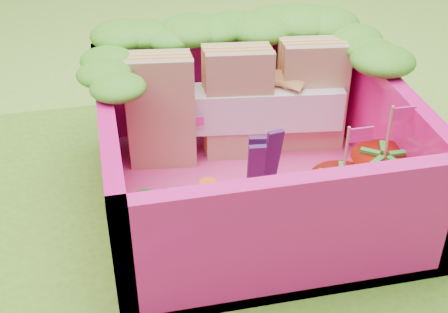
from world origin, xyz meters
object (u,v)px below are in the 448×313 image
at_px(bento_box, 254,148).
at_px(strawberry_right, 380,183).
at_px(strawberry_left, 339,204).
at_px(broccoli, 160,215).
at_px(sandwich_stack, 238,104).

distance_m(bento_box, strawberry_right, 0.56).
bearing_deg(strawberry_left, broccoli, 176.64).
bearing_deg(sandwich_stack, strawberry_right, -50.17).
bearing_deg(strawberry_left, strawberry_right, 23.56).
bearing_deg(broccoli, sandwich_stack, 53.90).
distance_m(bento_box, sandwich_stack, 0.33).
distance_m(sandwich_stack, broccoli, 0.79).
relative_size(bento_box, sandwich_stack, 1.21).
xyz_separation_m(sandwich_stack, strawberry_left, (0.26, -0.68, -0.13)).
relative_size(sandwich_stack, strawberry_left, 2.11).
bearing_deg(broccoli, strawberry_left, -3.36).
height_order(bento_box, sandwich_stack, sandwich_stack).
relative_size(bento_box, broccoli, 3.94).
bearing_deg(strawberry_right, strawberry_left, -156.44).
xyz_separation_m(broccoli, strawberry_left, (0.73, -0.04, -0.04)).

